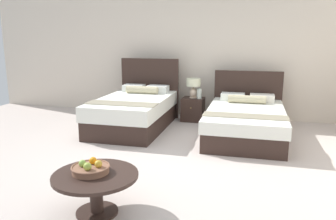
{
  "coord_description": "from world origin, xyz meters",
  "views": [
    {
      "loc": [
        1.29,
        -4.38,
        1.75
      ],
      "look_at": [
        -0.07,
        0.44,
        0.65
      ],
      "focal_mm": 35.68,
      "sensor_mm": 36.0,
      "label": 1
    }
  ],
  "objects_px": {
    "nightstand": "(193,109)",
    "bed_near_window": "(135,111)",
    "table_lamp": "(193,85)",
    "fruit_bowl": "(91,168)",
    "coffee_table": "(96,184)",
    "vase": "(199,94)",
    "bed_near_corner": "(245,120)"
  },
  "relations": [
    {
      "from": "nightstand",
      "to": "bed_near_window",
      "type": "bearing_deg",
      "value": -138.74
    },
    {
      "from": "table_lamp",
      "to": "fruit_bowl",
      "type": "xyz_separation_m",
      "value": [
        -0.22,
        -4.02,
        -0.28
      ]
    },
    {
      "from": "nightstand",
      "to": "fruit_bowl",
      "type": "relative_size",
      "value": 1.27
    },
    {
      "from": "coffee_table",
      "to": "fruit_bowl",
      "type": "relative_size",
      "value": 2.21
    },
    {
      "from": "bed_near_window",
      "to": "coffee_table",
      "type": "distance_m",
      "value": 3.26
    },
    {
      "from": "nightstand",
      "to": "fruit_bowl",
      "type": "distance_m",
      "value": 4.01
    },
    {
      "from": "vase",
      "to": "coffee_table",
      "type": "distance_m",
      "value": 4.0
    },
    {
      "from": "table_lamp",
      "to": "vase",
      "type": "distance_m",
      "value": 0.22
    },
    {
      "from": "table_lamp",
      "to": "fruit_bowl",
      "type": "bearing_deg",
      "value": -93.16
    },
    {
      "from": "nightstand",
      "to": "bed_near_corner",
      "type": "bearing_deg",
      "value": -37.11
    },
    {
      "from": "bed_near_corner",
      "to": "table_lamp",
      "type": "height_order",
      "value": "bed_near_corner"
    },
    {
      "from": "coffee_table",
      "to": "vase",
      "type": "bearing_deg",
      "value": 85.68
    },
    {
      "from": "table_lamp",
      "to": "coffee_table",
      "type": "relative_size",
      "value": 0.48
    },
    {
      "from": "table_lamp",
      "to": "vase",
      "type": "relative_size",
      "value": 1.97
    },
    {
      "from": "bed_near_window",
      "to": "fruit_bowl",
      "type": "height_order",
      "value": "bed_near_window"
    },
    {
      "from": "bed_near_corner",
      "to": "coffee_table",
      "type": "bearing_deg",
      "value": -112.26
    },
    {
      "from": "fruit_bowl",
      "to": "vase",
      "type": "bearing_deg",
      "value": 84.84
    },
    {
      "from": "bed_near_window",
      "to": "table_lamp",
      "type": "xyz_separation_m",
      "value": [
        0.98,
        0.88,
        0.42
      ]
    },
    {
      "from": "table_lamp",
      "to": "coffee_table",
      "type": "distance_m",
      "value": 4.06
    },
    {
      "from": "bed_near_corner",
      "to": "fruit_bowl",
      "type": "relative_size",
      "value": 5.81
    },
    {
      "from": "bed_near_corner",
      "to": "table_lamp",
      "type": "relative_size",
      "value": 5.48
    },
    {
      "from": "coffee_table",
      "to": "fruit_bowl",
      "type": "bearing_deg",
      "value": 164.05
    },
    {
      "from": "table_lamp",
      "to": "coffee_table",
      "type": "bearing_deg",
      "value": -92.33
    },
    {
      "from": "nightstand",
      "to": "table_lamp",
      "type": "bearing_deg",
      "value": 90.0
    },
    {
      "from": "bed_near_window",
      "to": "bed_near_corner",
      "type": "bearing_deg",
      "value": 0.1
    },
    {
      "from": "bed_near_corner",
      "to": "coffee_table",
      "type": "distance_m",
      "value": 3.42
    },
    {
      "from": "nightstand",
      "to": "coffee_table",
      "type": "bearing_deg",
      "value": -92.34
    },
    {
      "from": "fruit_bowl",
      "to": "coffee_table",
      "type": "bearing_deg",
      "value": -15.95
    },
    {
      "from": "bed_near_corner",
      "to": "nightstand",
      "type": "distance_m",
      "value": 1.42
    },
    {
      "from": "bed_near_corner",
      "to": "nightstand",
      "type": "bearing_deg",
      "value": 142.89
    },
    {
      "from": "vase",
      "to": "fruit_bowl",
      "type": "distance_m",
      "value": 3.98
    },
    {
      "from": "bed_near_window",
      "to": "coffee_table",
      "type": "height_order",
      "value": "bed_near_window"
    }
  ]
}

